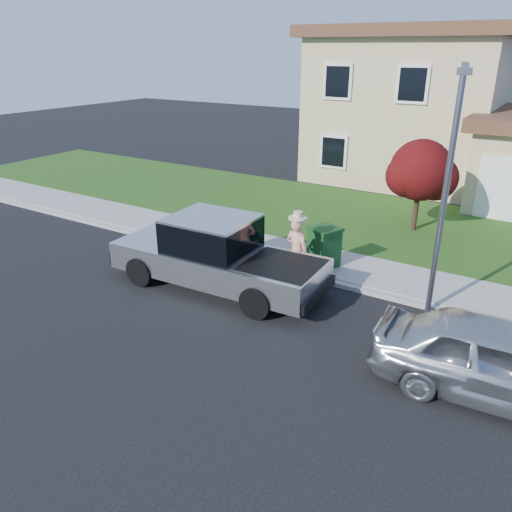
{
  "coord_description": "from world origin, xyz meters",
  "views": [
    {
      "loc": [
        6.75,
        -8.55,
        5.97
      ],
      "look_at": [
        0.75,
        1.09,
        1.2
      ],
      "focal_mm": 35.0,
      "sensor_mm": 36.0,
      "label": 1
    }
  ],
  "objects_px": {
    "sedan": "(500,361)",
    "trash_bin": "(324,247)",
    "pickup_truck": "(216,255)",
    "woman": "(297,250)",
    "ornamental_tree": "(422,173)",
    "street_lamp": "(447,184)"
  },
  "relations": [
    {
      "from": "pickup_truck",
      "to": "sedan",
      "type": "distance_m",
      "value": 7.1
    },
    {
      "from": "woman",
      "to": "street_lamp",
      "type": "xyz_separation_m",
      "value": [
        3.53,
        0.07,
        2.28
      ]
    },
    {
      "from": "woman",
      "to": "sedan",
      "type": "bearing_deg",
      "value": 166.06
    },
    {
      "from": "sedan",
      "to": "trash_bin",
      "type": "height_order",
      "value": "sedan"
    },
    {
      "from": "ornamental_tree",
      "to": "trash_bin",
      "type": "bearing_deg",
      "value": -105.92
    },
    {
      "from": "street_lamp",
      "to": "trash_bin",
      "type": "bearing_deg",
      "value": 150.05
    },
    {
      "from": "trash_bin",
      "to": "street_lamp",
      "type": "bearing_deg",
      "value": 3.4
    },
    {
      "from": "woman",
      "to": "ornamental_tree",
      "type": "relative_size",
      "value": 0.66
    },
    {
      "from": "ornamental_tree",
      "to": "street_lamp",
      "type": "bearing_deg",
      "value": -71.51
    },
    {
      "from": "ornamental_tree",
      "to": "woman",
      "type": "bearing_deg",
      "value": -105.68
    },
    {
      "from": "sedan",
      "to": "trash_bin",
      "type": "distance_m",
      "value": 6.11
    },
    {
      "from": "woman",
      "to": "street_lamp",
      "type": "height_order",
      "value": "street_lamp"
    },
    {
      "from": "street_lamp",
      "to": "woman",
      "type": "bearing_deg",
      "value": 169.35
    },
    {
      "from": "pickup_truck",
      "to": "street_lamp",
      "type": "distance_m",
      "value": 5.89
    },
    {
      "from": "woman",
      "to": "street_lamp",
      "type": "relative_size",
      "value": 0.36
    },
    {
      "from": "sedan",
      "to": "pickup_truck",
      "type": "bearing_deg",
      "value": 78.56
    },
    {
      "from": "trash_bin",
      "to": "street_lamp",
      "type": "relative_size",
      "value": 0.2
    },
    {
      "from": "pickup_truck",
      "to": "street_lamp",
      "type": "bearing_deg",
      "value": 12.4
    },
    {
      "from": "pickup_truck",
      "to": "sedan",
      "type": "relative_size",
      "value": 1.34
    },
    {
      "from": "pickup_truck",
      "to": "woman",
      "type": "height_order",
      "value": "woman"
    },
    {
      "from": "pickup_truck",
      "to": "sedan",
      "type": "xyz_separation_m",
      "value": [
        7.03,
        -1.02,
        -0.14
      ]
    },
    {
      "from": "ornamental_tree",
      "to": "sedan",
      "type": "bearing_deg",
      "value": -65.39
    }
  ]
}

